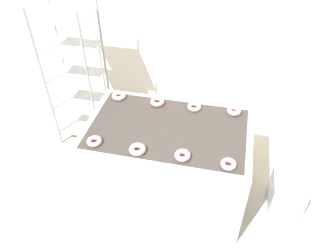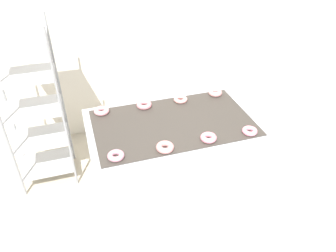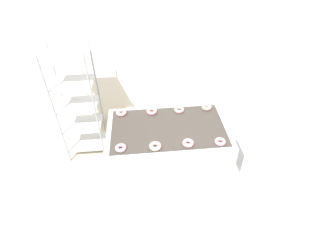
{
  "view_description": "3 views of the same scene",
  "coord_description": "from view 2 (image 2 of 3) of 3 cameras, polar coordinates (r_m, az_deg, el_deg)",
  "views": [
    {
      "loc": [
        0.48,
        -1.44,
        2.81
      ],
      "look_at": [
        0.0,
        0.72,
        0.91
      ],
      "focal_mm": 35.0,
      "sensor_mm": 36.0,
      "label": 1
    },
    {
      "loc": [
        -0.76,
        -1.55,
        2.51
      ],
      "look_at": [
        0.0,
        0.87,
        0.75
      ],
      "focal_mm": 35.0,
      "sensor_mm": 36.0,
      "label": 2
    },
    {
      "loc": [
        -0.27,
        -1.77,
        2.94
      ],
      "look_at": [
        0.0,
        0.72,
        0.91
      ],
      "focal_mm": 28.0,
      "sensor_mm": 36.0,
      "label": 3
    }
  ],
  "objects": [
    {
      "name": "ground_plane",
      "position": [
        3.05,
        5.27,
        -20.92
      ],
      "size": [
        14.0,
        14.0,
        0.0
      ],
      "primitive_type": "plane",
      "color": "#B2A893"
    },
    {
      "name": "wall_back",
      "position": [
        3.92,
        -5.79,
        18.09
      ],
      "size": [
        8.0,
        0.05,
        2.8
      ],
      "color": "silver",
      "rests_on": "ground_plane"
    },
    {
      "name": "fryer_machine",
      "position": [
        3.17,
        0.82,
        -6.01
      ],
      "size": [
        1.51,
        0.95,
        0.89
      ],
      "color": "#A8AAB2",
      "rests_on": "ground_plane"
    },
    {
      "name": "baking_rack_cart",
      "position": [
        3.39,
        -22.34,
        2.81
      ],
      "size": [
        0.55,
        0.46,
        1.69
      ],
      "color": "gray",
      "rests_on": "ground_plane"
    },
    {
      "name": "glaze_bin",
      "position": [
        3.83,
        17.72,
        -4.45
      ],
      "size": [
        0.32,
        0.35,
        0.39
      ],
      "color": "#A8AAB2",
      "rests_on": "ground_plane"
    },
    {
      "name": "donut_near_left",
      "position": [
        2.53,
        -9.06,
        -5.12
      ],
      "size": [
        0.13,
        0.13,
        0.04
      ],
      "primitive_type": "torus",
      "color": "#CF889A",
      "rests_on": "fryer_machine"
    },
    {
      "name": "donut_near_midleft",
      "position": [
        2.57,
        -0.53,
        -3.7
      ],
      "size": [
        0.14,
        0.14,
        0.05
      ],
      "primitive_type": "torus",
      "color": "#D38A88",
      "rests_on": "fryer_machine"
    },
    {
      "name": "donut_near_midright",
      "position": [
        2.69,
        7.07,
        -2.03
      ],
      "size": [
        0.13,
        0.13,
        0.05
      ],
      "primitive_type": "torus",
      "color": "pink",
      "rests_on": "fryer_machine"
    },
    {
      "name": "donut_near_right",
      "position": [
        2.84,
        14.04,
        -0.84
      ],
      "size": [
        0.13,
        0.13,
        0.04
      ],
      "primitive_type": "torus",
      "color": "pink",
      "rests_on": "fryer_machine"
    },
    {
      "name": "donut_far_left",
      "position": [
        3.07,
        -11.49,
        2.61
      ],
      "size": [
        0.14,
        0.14,
        0.05
      ],
      "primitive_type": "torus",
      "color": "pink",
      "rests_on": "fryer_machine"
    },
    {
      "name": "donut_far_midleft",
      "position": [
        3.11,
        -4.17,
        3.71
      ],
      "size": [
        0.14,
        0.14,
        0.05
      ],
      "primitive_type": "torus",
      "color": "#D88089",
      "rests_on": "fryer_machine"
    },
    {
      "name": "donut_far_midright",
      "position": [
        3.2,
        2.2,
        4.68
      ],
      "size": [
        0.13,
        0.13,
        0.04
      ],
      "primitive_type": "torus",
      "color": "pink",
      "rests_on": "fryer_machine"
    },
    {
      "name": "donut_far_right",
      "position": [
        3.35,
        8.25,
        5.78
      ],
      "size": [
        0.14,
        0.14,
        0.05
      ],
      "primitive_type": "torus",
      "color": "#D08B89",
      "rests_on": "fryer_machine"
    }
  ]
}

